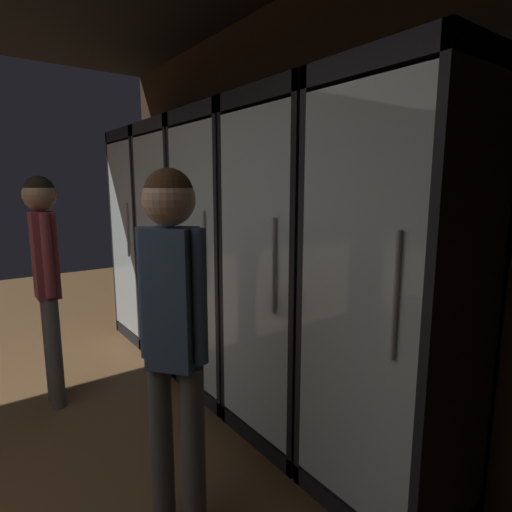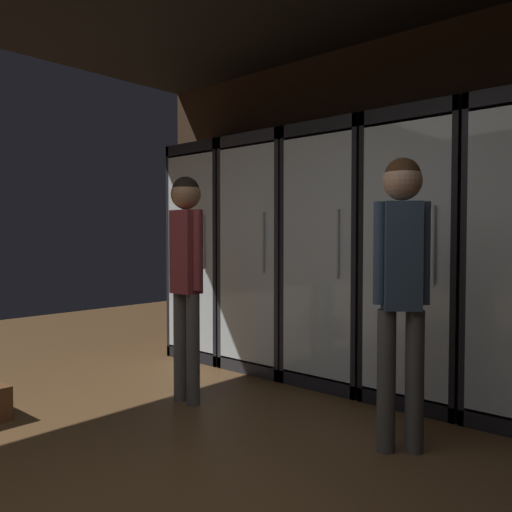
{
  "view_description": "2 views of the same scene",
  "coord_description": "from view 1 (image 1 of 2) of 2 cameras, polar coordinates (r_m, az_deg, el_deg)",
  "views": [
    {
      "loc": [
        1.9,
        1.08,
        1.55
      ],
      "look_at": [
        0.07,
        2.43,
        1.16
      ],
      "focal_mm": 28.9,
      "sensor_mm": 36.0,
      "label": 1
    },
    {
      "loc": [
        1.68,
        -0.9,
        1.2
      ],
      "look_at": [
        -1.22,
        2.35,
        1.03
      ],
      "focal_mm": 36.98,
      "sensor_mm": 36.0,
      "label": 2
    }
  ],
  "objects": [
    {
      "name": "cooler_left",
      "position": [
        3.71,
        -9.52,
        1.19
      ],
      "size": [
        0.7,
        0.61,
        2.08
      ],
      "color": "#2B2B30",
      "rests_on": "ground"
    },
    {
      "name": "shopper_near",
      "position": [
        3.16,
        -27.15,
        -0.77
      ],
      "size": [
        0.31,
        0.21,
        1.62
      ],
      "color": "#4C4C4C",
      "rests_on": "ground"
    },
    {
      "name": "cooler_center",
      "position": [
        3.09,
        -3.42,
        -0.3
      ],
      "size": [
        0.7,
        0.61,
        2.08
      ],
      "color": "black",
      "rests_on": "ground"
    },
    {
      "name": "cooler_far_right",
      "position": [
        2.06,
        19.31,
        -6.01
      ],
      "size": [
        0.7,
        0.61,
        2.08
      ],
      "color": "black",
      "rests_on": "ground"
    },
    {
      "name": "cooler_right",
      "position": [
        2.52,
        5.62,
        -2.54
      ],
      "size": [
        0.7,
        0.61,
        2.08
      ],
      "color": "black",
      "rests_on": "ground"
    },
    {
      "name": "wall_back",
      "position": [
        2.72,
        9.46,
        6.4
      ],
      "size": [
        6.0,
        0.06,
        2.8
      ],
      "primitive_type": "cube",
      "color": "#382619",
      "rests_on": "ground"
    },
    {
      "name": "shopper_far",
      "position": [
        1.78,
        -11.43,
        -8.08
      ],
      "size": [
        0.25,
        0.24,
        1.62
      ],
      "color": "#4C4C4C",
      "rests_on": "ground"
    },
    {
      "name": "cooler_far_left",
      "position": [
        4.37,
        -13.84,
        2.32
      ],
      "size": [
        0.7,
        0.61,
        2.08
      ],
      "color": "black",
      "rests_on": "ground"
    }
  ]
}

